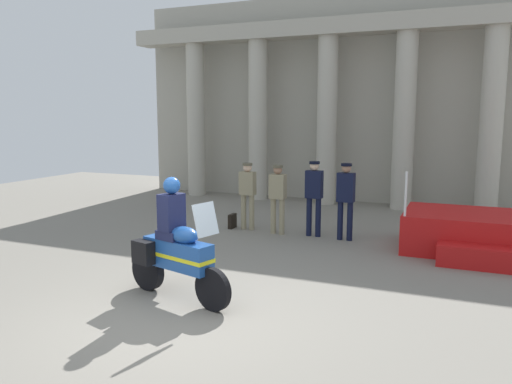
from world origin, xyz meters
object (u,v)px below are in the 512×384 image
(officer_in_row_2, at_px, (314,192))
(officer_in_row_0, at_px, (248,190))
(officer_in_row_3, at_px, (346,195))
(officer_in_row_1, at_px, (278,194))
(motorcycle_with_rider, at_px, (175,249))
(reviewing_stand, at_px, (487,235))
(briefcase_on_ground, at_px, (232,221))

(officer_in_row_2, bearing_deg, officer_in_row_0, 1.18)
(officer_in_row_3, bearing_deg, officer_in_row_1, 3.74)
(officer_in_row_1, bearing_deg, motorcycle_with_rider, 93.32)
(officer_in_row_2, distance_m, officer_in_row_3, 0.77)
(reviewing_stand, relative_size, officer_in_row_3, 1.87)
(motorcycle_with_rider, bearing_deg, briefcase_on_ground, 121.05)
(motorcycle_with_rider, distance_m, briefcase_on_ground, 4.99)
(reviewing_stand, relative_size, officer_in_row_1, 1.98)
(officer_in_row_1, bearing_deg, officer_in_row_2, -169.68)
(officer_in_row_1, bearing_deg, officer_in_row_0, -7.94)
(officer_in_row_0, distance_m, officer_in_row_2, 1.71)
(reviewing_stand, bearing_deg, briefcase_on_ground, 179.01)
(officer_in_row_1, relative_size, motorcycle_with_rider, 0.81)
(officer_in_row_2, bearing_deg, motorcycle_with_rider, 83.09)
(officer_in_row_2, relative_size, officer_in_row_3, 1.01)
(reviewing_stand, height_order, motorcycle_with_rider, motorcycle_with_rider)
(reviewing_stand, height_order, officer_in_row_3, officer_in_row_3)
(reviewing_stand, height_order, officer_in_row_1, reviewing_stand)
(officer_in_row_2, bearing_deg, briefcase_on_ground, 2.21)
(briefcase_on_ground, bearing_deg, officer_in_row_2, -0.52)
(motorcycle_with_rider, xyz_separation_m, briefcase_on_ground, (-1.31, 4.77, -0.61))
(officer_in_row_1, xyz_separation_m, officer_in_row_3, (1.62, 0.03, 0.06))
(reviewing_stand, xyz_separation_m, officer_in_row_2, (-3.70, 0.08, 0.65))
(officer_in_row_0, height_order, briefcase_on_ground, officer_in_row_0)
(officer_in_row_2, bearing_deg, officer_in_row_3, 176.34)
(officer_in_row_1, height_order, briefcase_on_ground, officer_in_row_1)
(officer_in_row_2, xyz_separation_m, motorcycle_with_rider, (-0.81, -4.75, -0.25))
(officer_in_row_2, bearing_deg, officer_in_row_1, 10.32)
(reviewing_stand, bearing_deg, officer_in_row_2, 178.74)
(reviewing_stand, distance_m, officer_in_row_3, 3.01)
(officer_in_row_1, height_order, officer_in_row_2, officer_in_row_2)
(officer_in_row_2, height_order, briefcase_on_ground, officer_in_row_2)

